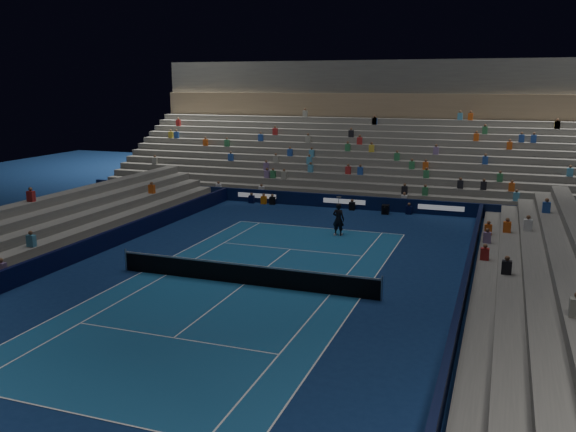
# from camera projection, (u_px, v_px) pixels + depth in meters

# --- Properties ---
(ground) EXTENTS (90.00, 90.00, 0.00)m
(ground) POSITION_uv_depth(u_px,v_px,m) (244.00, 284.00, 27.91)
(ground) COLOR #0C214D
(ground) RESTS_ON ground
(court_surface) EXTENTS (10.97, 23.77, 0.01)m
(court_surface) POSITION_uv_depth(u_px,v_px,m) (244.00, 284.00, 27.91)
(court_surface) COLOR navy
(court_surface) RESTS_ON ground
(sponsor_barrier_far) EXTENTS (44.00, 0.25, 1.00)m
(sponsor_barrier_far) POSITION_uv_depth(u_px,v_px,m) (345.00, 202.00, 44.81)
(sponsor_barrier_far) COLOR #081132
(sponsor_barrier_far) RESTS_ON ground
(sponsor_barrier_east) EXTENTS (0.25, 37.00, 1.00)m
(sponsor_barrier_east) POSITION_uv_depth(u_px,v_px,m) (462.00, 299.00, 24.60)
(sponsor_barrier_east) COLOR black
(sponsor_barrier_east) RESTS_ON ground
(sponsor_barrier_west) EXTENTS (0.25, 37.00, 1.00)m
(sponsor_barrier_west) POSITION_uv_depth(u_px,v_px,m) (71.00, 254.00, 30.99)
(sponsor_barrier_west) COLOR black
(sponsor_barrier_west) RESTS_ON ground
(grandstand_main) EXTENTS (44.00, 15.20, 11.20)m
(grandstand_main) POSITION_uv_depth(u_px,v_px,m) (372.00, 150.00, 52.83)
(grandstand_main) COLOR slate
(grandstand_main) RESTS_ON ground
(grandstand_east) EXTENTS (5.00, 37.00, 2.50)m
(grandstand_east) POSITION_uv_depth(u_px,v_px,m) (555.00, 299.00, 23.37)
(grandstand_east) COLOR #64635F
(grandstand_east) RESTS_ON ground
(grandstand_west) EXTENTS (5.00, 37.00, 2.50)m
(grandstand_west) POSITION_uv_depth(u_px,v_px,m) (17.00, 241.00, 32.05)
(grandstand_west) COLOR slate
(grandstand_west) RESTS_ON ground
(tennis_net) EXTENTS (12.90, 0.10, 1.10)m
(tennis_net) POSITION_uv_depth(u_px,v_px,m) (244.00, 274.00, 27.80)
(tennis_net) COLOR #B2B2B7
(tennis_net) RESTS_ON ground
(tennis_player) EXTENTS (0.79, 0.57, 2.02)m
(tennis_player) POSITION_uv_depth(u_px,v_px,m) (338.00, 219.00, 36.70)
(tennis_player) COLOR black
(tennis_player) RESTS_ON ground
(broadcast_camera) EXTENTS (0.50, 0.96, 0.65)m
(broadcast_camera) POSITION_uv_depth(u_px,v_px,m) (385.00, 209.00, 42.90)
(broadcast_camera) COLOR black
(broadcast_camera) RESTS_ON ground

